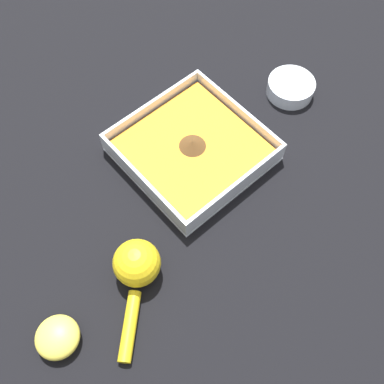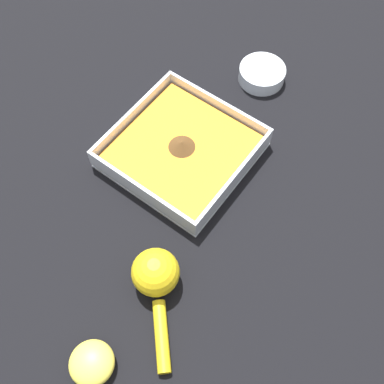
{
  "view_description": "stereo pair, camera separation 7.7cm",
  "coord_description": "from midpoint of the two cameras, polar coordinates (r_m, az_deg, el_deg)",
  "views": [
    {
      "loc": [
        -0.31,
        -0.35,
        0.7
      ],
      "look_at": [
        -0.07,
        -0.07,
        0.02
      ],
      "focal_mm": 42.0,
      "sensor_mm": 36.0,
      "label": 1
    },
    {
      "loc": [
        -0.37,
        -0.29,
        0.7
      ],
      "look_at": [
        -0.07,
        -0.07,
        0.02
      ],
      "focal_mm": 42.0,
      "sensor_mm": 36.0,
      "label": 2
    }
  ],
  "objects": [
    {
      "name": "spice_bowl",
      "position": [
        0.95,
        14.75,
        12.5
      ],
      "size": [
        0.09,
        0.09,
        0.03
      ],
      "color": "silver",
      "rests_on": "ground_plane"
    },
    {
      "name": "lemon_squeezer",
      "position": [
        0.71,
        -3.98,
        -9.99
      ],
      "size": [
        0.15,
        0.14,
        0.08
      ],
      "rotation": [
        0.0,
        0.0,
        0.76
      ],
      "color": "yellow",
      "rests_on": "ground_plane"
    },
    {
      "name": "ground_plane",
      "position": [
        0.84,
        3.12,
        4.85
      ],
      "size": [
        4.0,
        4.0,
        0.0
      ],
      "primitive_type": "plane",
      "color": "black"
    },
    {
      "name": "lemon_half",
      "position": [
        0.71,
        -13.66,
        -17.8
      ],
      "size": [
        0.07,
        0.07,
        0.04
      ],
      "color": "#EFDB4C",
      "rests_on": "ground_plane"
    },
    {
      "name": "square_dish",
      "position": [
        0.83,
        2.73,
        5.15
      ],
      "size": [
        0.24,
        0.24,
        0.05
      ],
      "color": "silver",
      "rests_on": "ground_plane"
    }
  ]
}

